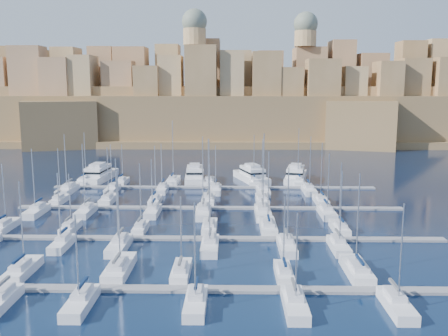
{
  "coord_description": "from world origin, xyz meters",
  "views": [
    {
      "loc": [
        4.97,
        -96.11,
        26.9
      ],
      "look_at": [
        3.14,
        6.0,
        9.73
      ],
      "focal_mm": 40.0,
      "sensor_mm": 36.0,
      "label": 1
    }
  ],
  "objects_px": {
    "sailboat_4": "(284,273)",
    "motor_yacht_a": "(99,174)",
    "sailboat_2": "(119,268)",
    "motor_yacht_b": "(195,175)",
    "motor_yacht_d": "(296,175)",
    "motor_yacht_c": "(252,175)"
  },
  "relations": [
    {
      "from": "motor_yacht_c",
      "to": "motor_yacht_d",
      "type": "relative_size",
      "value": 0.98
    },
    {
      "from": "sailboat_4",
      "to": "motor_yacht_c",
      "type": "xyz_separation_m",
      "value": [
        -1.91,
        70.94,
        1.01
      ]
    },
    {
      "from": "motor_yacht_a",
      "to": "motor_yacht_c",
      "type": "height_order",
      "value": "same"
    },
    {
      "from": "motor_yacht_a",
      "to": "motor_yacht_c",
      "type": "distance_m",
      "value": 43.42
    },
    {
      "from": "motor_yacht_a",
      "to": "motor_yacht_b",
      "type": "relative_size",
      "value": 1.11
    },
    {
      "from": "motor_yacht_a",
      "to": "motor_yacht_c",
      "type": "xyz_separation_m",
      "value": [
        43.41,
        -0.74,
        0.0
      ]
    },
    {
      "from": "motor_yacht_b",
      "to": "sailboat_2",
      "type": "bearing_deg",
      "value": -94.59
    },
    {
      "from": "sailboat_2",
      "to": "motor_yacht_b",
      "type": "xyz_separation_m",
      "value": [
        5.58,
        69.57,
        0.96
      ]
    },
    {
      "from": "motor_yacht_b",
      "to": "motor_yacht_c",
      "type": "distance_m",
      "value": 16.03
    },
    {
      "from": "motor_yacht_b",
      "to": "motor_yacht_d",
      "type": "xyz_separation_m",
      "value": [
        28.4,
        0.24,
        0.0
      ]
    },
    {
      "from": "sailboat_4",
      "to": "motor_yacht_c",
      "type": "relative_size",
      "value": 0.67
    },
    {
      "from": "motor_yacht_a",
      "to": "sailboat_2",
      "type": "bearing_deg",
      "value": -72.79
    },
    {
      "from": "sailboat_2",
      "to": "sailboat_4",
      "type": "height_order",
      "value": "sailboat_2"
    },
    {
      "from": "motor_yacht_b",
      "to": "motor_yacht_c",
      "type": "xyz_separation_m",
      "value": [
        16.03,
        0.08,
        0.0
      ]
    },
    {
      "from": "sailboat_4",
      "to": "motor_yacht_a",
      "type": "bearing_deg",
      "value": 122.31
    },
    {
      "from": "motor_yacht_d",
      "to": "sailboat_4",
      "type": "bearing_deg",
      "value": -98.37
    },
    {
      "from": "motor_yacht_a",
      "to": "motor_yacht_d",
      "type": "height_order",
      "value": "same"
    },
    {
      "from": "sailboat_4",
      "to": "motor_yacht_d",
      "type": "relative_size",
      "value": 0.66
    },
    {
      "from": "sailboat_4",
      "to": "motor_yacht_b",
      "type": "distance_m",
      "value": 73.1
    },
    {
      "from": "motor_yacht_b",
      "to": "motor_yacht_a",
      "type": "bearing_deg",
      "value": 178.28
    },
    {
      "from": "sailboat_2",
      "to": "motor_yacht_b",
      "type": "bearing_deg",
      "value": 85.41
    },
    {
      "from": "motor_yacht_b",
      "to": "sailboat_4",
      "type": "bearing_deg",
      "value": -75.79
    }
  ]
}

